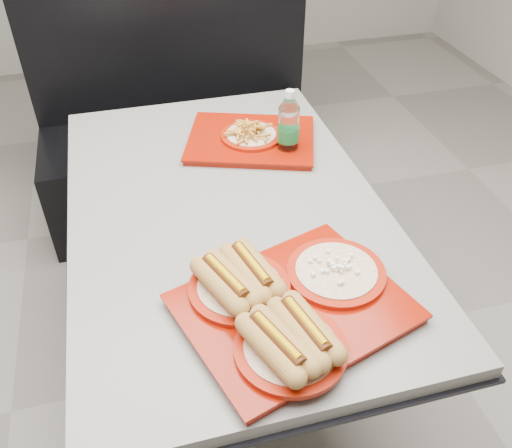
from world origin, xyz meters
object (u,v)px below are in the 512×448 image
object	(u,v)px
diner_table	(228,248)
tray_near	(285,304)
booth_bench	(181,131)
water_bottle	(289,127)
tray_far	(251,137)

from	to	relation	value
diner_table	tray_near	distance (m)	0.49
booth_bench	water_bottle	size ratio (longest dim) A/B	5.96
booth_bench	water_bottle	bearing A→B (deg)	-73.22
booth_bench	tray_far	distance (m)	0.86
tray_near	tray_far	distance (m)	0.78
diner_table	tray_far	xyz separation A→B (m)	(0.16, 0.33, 0.19)
booth_bench	tray_far	world-z (taller)	booth_bench
tray_near	tray_far	size ratio (longest dim) A/B	1.16
booth_bench	tray_far	bearing A→B (deg)	-78.25
tray_near	water_bottle	distance (m)	0.71
tray_near	water_bottle	world-z (taller)	water_bottle
diner_table	water_bottle	size ratio (longest dim) A/B	6.27
tray_far	water_bottle	xyz separation A→B (m)	(0.10, -0.10, 0.07)
diner_table	booth_bench	xyz separation A→B (m)	(0.00, 1.09, -0.18)
booth_bench	water_bottle	xyz separation A→B (m)	(0.26, -0.86, 0.45)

